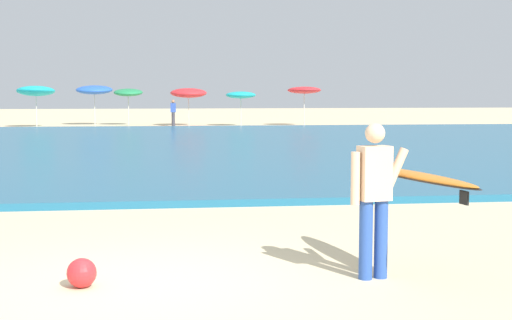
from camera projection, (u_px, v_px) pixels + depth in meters
ground_plane at (152, 284)px, 7.75m from camera, size 160.00×160.00×0.00m
sea at (162, 146)px, 26.58m from camera, size 120.00×28.00×0.14m
surfer_with_board at (394, 186)px, 7.98m from camera, size 1.18×2.43×1.73m
beach_umbrella_1 at (36, 91)px, 41.36m from camera, size 2.16×2.19×2.46m
beach_umbrella_2 at (94, 90)px, 44.20m from camera, size 2.22×2.25×2.52m
beach_umbrella_3 at (128, 93)px, 44.08m from camera, size 1.77×1.80×2.32m
beach_umbrella_4 at (189, 93)px, 43.39m from camera, size 2.19×2.22×2.33m
beach_umbrella_5 at (241, 95)px, 43.06m from camera, size 1.79×1.80×2.08m
beach_umbrella_6 at (304, 90)px, 43.46m from camera, size 2.03×2.04×2.38m
beachgoer_near_row_left at (173, 112)px, 42.74m from camera, size 0.32×0.20×1.58m
beach_ball at (82, 273)px, 7.62m from camera, size 0.32×0.32×0.32m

